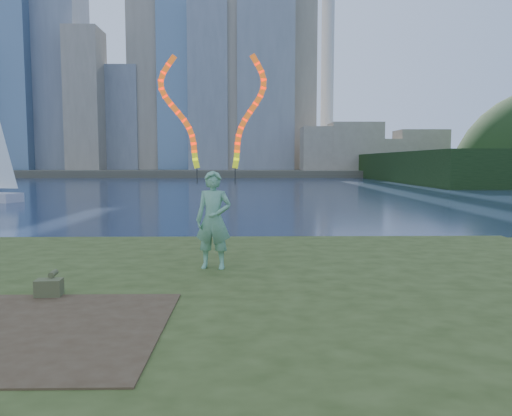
{
  "coord_description": "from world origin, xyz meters",
  "views": [
    {
      "loc": [
        0.36,
        -8.78,
        2.72
      ],
      "look_at": [
        0.54,
        1.0,
        1.82
      ],
      "focal_mm": 35.0,
      "sensor_mm": 36.0,
      "label": 1
    }
  ],
  "objects": [
    {
      "name": "ground",
      "position": [
        0.0,
        0.0,
        0.0
      ],
      "size": [
        320.0,
        320.0,
        0.0
      ],
      "primitive_type": "plane",
      "color": "#18243D",
      "rests_on": "ground"
    },
    {
      "name": "grassy_knoll",
      "position": [
        0.0,
        -2.3,
        0.34
      ],
      "size": [
        20.0,
        18.0,
        0.8
      ],
      "color": "#354418",
      "rests_on": "ground"
    },
    {
      "name": "dirt_patch",
      "position": [
        -2.2,
        -3.2,
        0.81
      ],
      "size": [
        3.2,
        3.0,
        0.02
      ],
      "primitive_type": "cube",
      "color": "#47331E",
      "rests_on": "grassy_knoll"
    },
    {
      "name": "far_shore",
      "position": [
        0.0,
        95.0,
        0.6
      ],
      "size": [
        320.0,
        40.0,
        1.2
      ],
      "primitive_type": "cube",
      "color": "#4C4738",
      "rests_on": "ground"
    },
    {
      "name": "woman_with_ribbons",
      "position": [
        -0.23,
        0.16,
        2.19
      ],
      "size": [
        2.08,
        0.56,
        4.13
      ],
      "rotation": [
        0.0,
        0.0,
        -0.17
      ],
      "color": "#177136",
      "rests_on": "grassy_knoll"
    },
    {
      "name": "canvas_bag",
      "position": [
        -2.46,
        -1.75,
        0.94
      ],
      "size": [
        0.38,
        0.43,
        0.34
      ],
      "rotation": [
        0.0,
        0.0,
        0.09
      ],
      "color": "#49492A",
      "rests_on": "grassy_knoll"
    }
  ]
}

